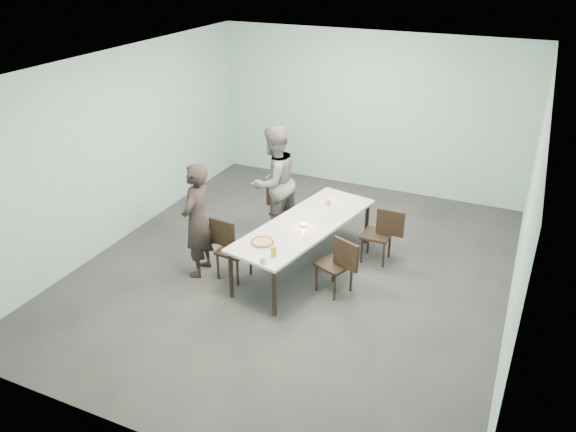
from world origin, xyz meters
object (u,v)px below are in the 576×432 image
at_px(beer_glass, 273,251).
at_px(diner_near, 197,220).
at_px(chair_near_right, 339,262).
at_px(diner_far, 274,182).
at_px(chair_far_left, 283,207).
at_px(pizza, 262,242).
at_px(amber_tumbler, 328,203).
at_px(water_tumbler, 263,260).
at_px(side_plate, 296,239).
at_px(tealight, 303,226).
at_px(chair_near_left, 229,245).
at_px(chair_far_right, 382,232).
at_px(table, 305,227).

bearing_deg(beer_glass, diner_near, 167.18).
height_order(chair_near_right, diner_far, diner_far).
relative_size(chair_far_left, pizza, 2.56).
bearing_deg(amber_tumbler, diner_far, 172.68).
height_order(beer_glass, amber_tumbler, beer_glass).
height_order(diner_near, water_tumbler, diner_near).
relative_size(side_plate, tealight, 3.21).
xyz_separation_m(chair_near_left, beer_glass, (0.91, -0.41, 0.32)).
height_order(chair_far_right, water_tumbler, chair_far_right).
bearing_deg(pizza, chair_near_left, 165.64).
relative_size(table, side_plate, 15.17).
distance_m(chair_far_left, diner_far, 0.45).
height_order(chair_far_right, amber_tumbler, chair_far_right).
relative_size(diner_far, side_plate, 10.25).
bearing_deg(tealight, diner_far, 133.86).
bearing_deg(diner_far, tealight, 65.71).
bearing_deg(side_plate, water_tumbler, -99.59).
bearing_deg(side_plate, beer_glass, -98.58).
bearing_deg(beer_glass, table, 89.90).
bearing_deg(water_tumbler, chair_near_right, 48.15).
bearing_deg(diner_far, water_tumbler, 43.86).
relative_size(beer_glass, amber_tumbler, 1.88).
relative_size(diner_near, pizza, 5.03).
bearing_deg(chair_near_right, beer_glass, 64.34).
height_order(table, chair_far_left, chair_far_left).
distance_m(side_plate, water_tumbler, 0.77).
bearing_deg(tealight, water_tumbler, -93.67).
distance_m(diner_far, amber_tumbler, 1.01).
distance_m(table, side_plate, 0.51).
distance_m(water_tumbler, tealight, 1.14).
xyz_separation_m(pizza, water_tumbler, (0.24, -0.46, 0.03)).
xyz_separation_m(diner_far, amber_tumbler, (0.99, -0.13, -0.13)).
distance_m(chair_near_left, water_tumbler, 1.10).
bearing_deg(water_tumbler, amber_tumbler, 85.95).
distance_m(chair_near_right, side_plate, 0.66).
relative_size(table, amber_tumbler, 34.13).
bearing_deg(chair_far_right, pizza, 48.80).
relative_size(chair_near_left, diner_far, 0.47).
bearing_deg(beer_glass, chair_far_left, 111.26).
bearing_deg(amber_tumbler, tealight, -94.58).
bearing_deg(water_tumbler, chair_far_right, 61.72).
bearing_deg(pizza, side_plate, 38.81).
distance_m(diner_far, beer_glass, 2.09).
bearing_deg(chair_near_right, table, -9.53).
bearing_deg(tealight, chair_near_right, -25.63).
bearing_deg(chair_near_right, diner_near, 31.28).
distance_m(chair_near_right, diner_far, 2.08).
bearing_deg(chair_far_left, pizza, -64.53).
height_order(table, diner_far, diner_far).
relative_size(water_tumbler, amber_tumbler, 1.12).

